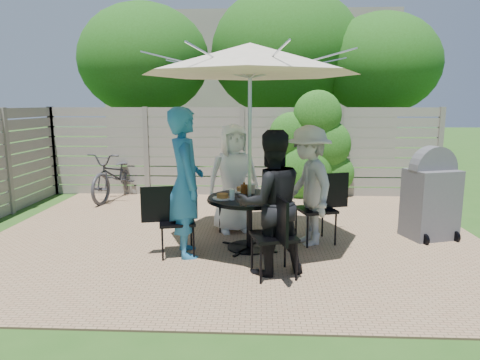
{
  "coord_description": "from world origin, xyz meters",
  "views": [
    {
      "loc": [
        0.36,
        -5.8,
        1.91
      ],
      "look_at": [
        0.1,
        -0.15,
        0.9
      ],
      "focal_mm": 32.0,
      "sensor_mm": 36.0,
      "label": 1
    }
  ],
  "objects_px": {
    "person_right": "(308,186)",
    "bbq_grill": "(431,197)",
    "umbrella": "(250,59)",
    "chair_front": "(274,253)",
    "glass_front": "(263,195)",
    "chair_back": "(232,210)",
    "plate_back": "(242,190)",
    "glass_left": "(232,194)",
    "person_back": "(234,179)",
    "plate_left": "(223,197)",
    "glass_right": "(266,189)",
    "coffee_cup": "(252,189)",
    "chair_left": "(176,235)",
    "bicycle": "(117,175)",
    "person_front": "(271,203)",
    "plate_right": "(276,194)",
    "patio_table": "(249,213)",
    "plate_front": "(258,201)",
    "syrup_jug": "(244,191)",
    "chair_right": "(317,223)",
    "person_left": "(186,183)"
  },
  "relations": [
    {
      "from": "person_back",
      "to": "person_front",
      "type": "height_order",
      "value": "person_front"
    },
    {
      "from": "person_right",
      "to": "glass_front",
      "type": "xyz_separation_m",
      "value": [
        -0.61,
        -0.47,
        -0.03
      ]
    },
    {
      "from": "coffee_cup",
      "to": "person_front",
      "type": "bearing_deg",
      "value": -77.62
    },
    {
      "from": "chair_back",
      "to": "person_front",
      "type": "xyz_separation_m",
      "value": [
        0.55,
        -1.71,
        0.52
      ]
    },
    {
      "from": "glass_front",
      "to": "bicycle",
      "type": "relative_size",
      "value": 0.08
    },
    {
      "from": "chair_front",
      "to": "glass_left",
      "type": "bearing_deg",
      "value": 19.81
    },
    {
      "from": "chair_back",
      "to": "plate_back",
      "type": "distance_m",
      "value": 0.75
    },
    {
      "from": "person_back",
      "to": "plate_left",
      "type": "distance_m",
      "value": 0.91
    },
    {
      "from": "glass_left",
      "to": "glass_front",
      "type": "height_order",
      "value": "same"
    },
    {
      "from": "plate_right",
      "to": "coffee_cup",
      "type": "distance_m",
      "value": 0.34
    },
    {
      "from": "person_left",
      "to": "coffee_cup",
      "type": "xyz_separation_m",
      "value": [
        0.82,
        0.49,
        -0.17
      ]
    },
    {
      "from": "person_right",
      "to": "plate_back",
      "type": "height_order",
      "value": "person_right"
    },
    {
      "from": "person_right",
      "to": "coffee_cup",
      "type": "xyz_separation_m",
      "value": [
        -0.76,
        -0.01,
        -0.04
      ]
    },
    {
      "from": "person_back",
      "to": "person_front",
      "type": "xyz_separation_m",
      "value": [
        0.51,
        -1.58,
        0.0
      ]
    },
    {
      "from": "person_back",
      "to": "plate_back",
      "type": "bearing_deg",
      "value": -90.0
    },
    {
      "from": "plate_front",
      "to": "syrup_jug",
      "type": "relative_size",
      "value": 1.62
    },
    {
      "from": "chair_back",
      "to": "plate_right",
      "type": "height_order",
      "value": "chair_back"
    },
    {
      "from": "coffee_cup",
      "to": "syrup_jug",
      "type": "bearing_deg",
      "value": -115.44
    },
    {
      "from": "person_front",
      "to": "glass_right",
      "type": "height_order",
      "value": "person_front"
    },
    {
      "from": "patio_table",
      "to": "plate_back",
      "type": "xyz_separation_m",
      "value": [
        -0.11,
        0.34,
        0.24
      ]
    },
    {
      "from": "chair_front",
      "to": "glass_front",
      "type": "distance_m",
      "value": 0.87
    },
    {
      "from": "person_back",
      "to": "glass_left",
      "type": "distance_m",
      "value": 0.97
    },
    {
      "from": "chair_left",
      "to": "syrup_jug",
      "type": "distance_m",
      "value": 1.04
    },
    {
      "from": "chair_left",
      "to": "person_front",
      "type": "bearing_deg",
      "value": -36.43
    },
    {
      "from": "person_left",
      "to": "plate_front",
      "type": "distance_m",
      "value": 0.93
    },
    {
      "from": "plate_left",
      "to": "glass_right",
      "type": "xyz_separation_m",
      "value": [
        0.56,
        0.29,
        0.05
      ]
    },
    {
      "from": "syrup_jug",
      "to": "coffee_cup",
      "type": "height_order",
      "value": "syrup_jug"
    },
    {
      "from": "person_front",
      "to": "person_right",
      "type": "bearing_deg",
      "value": -135.0
    },
    {
      "from": "chair_left",
      "to": "plate_left",
      "type": "distance_m",
      "value": 0.76
    },
    {
      "from": "patio_table",
      "to": "chair_front",
      "type": "height_order",
      "value": "chair_front"
    },
    {
      "from": "person_right",
      "to": "bbq_grill",
      "type": "height_order",
      "value": "person_right"
    },
    {
      "from": "chair_right",
      "to": "syrup_jug",
      "type": "height_order",
      "value": "chair_right"
    },
    {
      "from": "person_front",
      "to": "coffee_cup",
      "type": "relative_size",
      "value": 13.64
    },
    {
      "from": "plate_front",
      "to": "bbq_grill",
      "type": "relative_size",
      "value": 0.2
    },
    {
      "from": "person_back",
      "to": "bicycle",
      "type": "height_order",
      "value": "person_back"
    },
    {
      "from": "patio_table",
      "to": "glass_front",
      "type": "relative_size",
      "value": 9.76
    },
    {
      "from": "plate_left",
      "to": "person_front",
      "type": "bearing_deg",
      "value": -48.73
    },
    {
      "from": "person_back",
      "to": "chair_front",
      "type": "xyz_separation_m",
      "value": [
        0.55,
        -1.71,
        -0.53
      ]
    },
    {
      "from": "plate_left",
      "to": "coffee_cup",
      "type": "relative_size",
      "value": 2.17
    },
    {
      "from": "chair_back",
      "to": "glass_front",
      "type": "distance_m",
      "value": 1.32
    },
    {
      "from": "glass_right",
      "to": "syrup_jug",
      "type": "height_order",
      "value": "syrup_jug"
    },
    {
      "from": "person_right",
      "to": "umbrella",
      "type": "bearing_deg",
      "value": -90.0
    },
    {
      "from": "chair_back",
      "to": "glass_right",
      "type": "bearing_deg",
      "value": 22.92
    },
    {
      "from": "patio_table",
      "to": "plate_right",
      "type": "height_order",
      "value": "plate_right"
    },
    {
      "from": "plate_right",
      "to": "syrup_jug",
      "type": "xyz_separation_m",
      "value": [
        -0.42,
        -0.08,
        0.06
      ]
    },
    {
      "from": "chair_front",
      "to": "bicycle",
      "type": "xyz_separation_m",
      "value": [
        -3.05,
        3.87,
        0.2
      ]
    },
    {
      "from": "person_back",
      "to": "plate_left",
      "type": "relative_size",
      "value": 6.26
    },
    {
      "from": "chair_front",
      "to": "plate_left",
      "type": "height_order",
      "value": "chair_front"
    },
    {
      "from": "patio_table",
      "to": "coffee_cup",
      "type": "relative_size",
      "value": 11.38
    },
    {
      "from": "chair_front",
      "to": "coffee_cup",
      "type": "bearing_deg",
      "value": -1.77
    }
  ]
}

